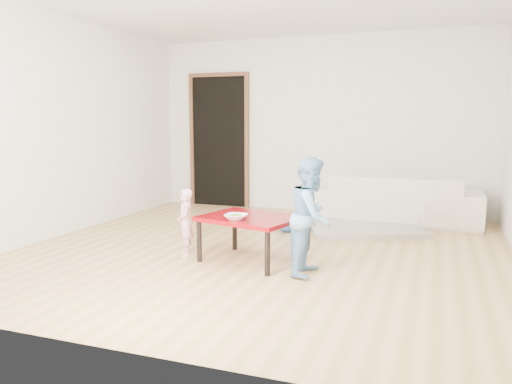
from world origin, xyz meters
The scene contains 13 objects.
floor centered at (0.00, 0.00, 0.00)m, with size 5.00×5.00×0.01m, color #AF8A4B.
back_wall centered at (0.00, 2.50, 1.30)m, with size 5.00×0.02×2.60m, color white.
left_wall centered at (-2.50, 0.00, 1.30)m, with size 0.02×5.00×2.60m, color white.
doorway centered at (-1.60, 2.48, 1.02)m, with size 1.02×0.08×2.11m, color brown, non-canonical shape.
sofa centered at (1.19, 2.05, 0.32)m, with size 2.20×0.86×0.64m, color white.
cushion centered at (0.79, 1.92, 0.48)m, with size 0.46×0.41×0.12m, color orange.
red_table centered at (0.02, -0.44, 0.22)m, with size 0.89×0.67×0.45m, color maroon, non-canonical shape.
bowl centered at (-0.04, -0.63, 0.47)m, with size 0.21×0.21×0.05m, color white.
broccoli centered at (-0.04, -0.63, 0.47)m, with size 0.12×0.12×0.06m, color #2D5919, non-canonical shape.
child_pink centered at (-0.67, -0.46, 0.34)m, with size 0.25×0.16×0.68m, color pink.
child_blue centered at (0.68, -0.62, 0.52)m, with size 0.51×0.40×1.05m, color #578FC9.
basin centered at (0.02, 1.00, 0.06)m, with size 0.38×0.38×0.12m, color #28529A.
blanket centered at (0.86, 1.38, 0.03)m, with size 1.34×1.12×0.07m, color #B2AB9D, non-canonical shape.
Camera 1 is at (1.70, -4.85, 1.35)m, focal length 35.00 mm.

